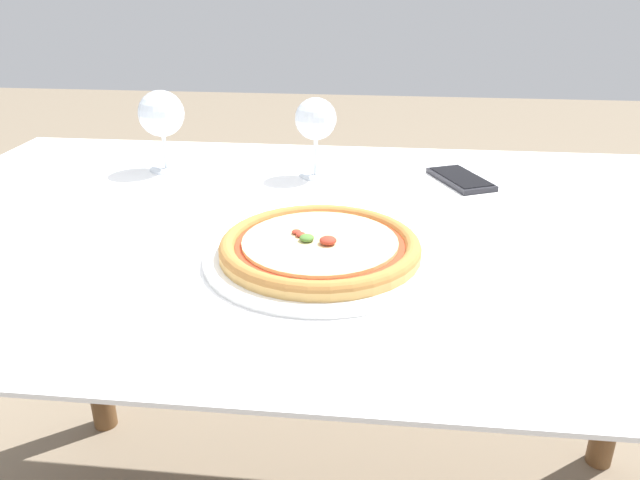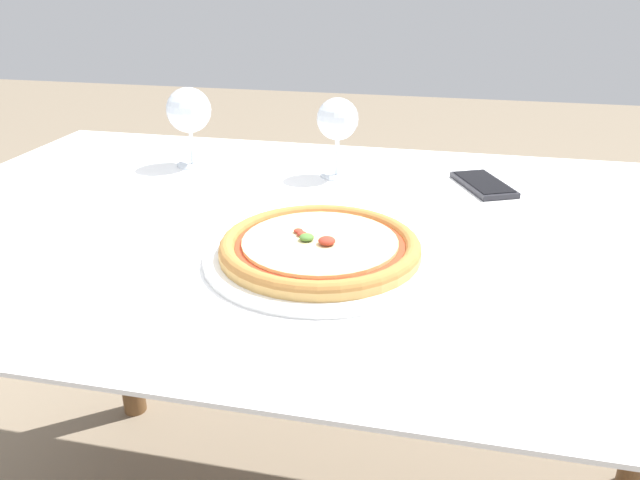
{
  "view_description": "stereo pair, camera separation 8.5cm",
  "coord_description": "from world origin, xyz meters",
  "px_view_note": "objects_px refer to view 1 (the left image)",
  "views": [
    {
      "loc": [
        0.08,
        -0.91,
        1.12
      ],
      "look_at": [
        -0.01,
        -0.13,
        0.78
      ],
      "focal_mm": 35.0,
      "sensor_mm": 36.0,
      "label": 1
    },
    {
      "loc": [
        0.16,
        -0.89,
        1.12
      ],
      "look_at": [
        -0.01,
        -0.13,
        0.78
      ],
      "focal_mm": 35.0,
      "sensor_mm": 36.0,
      "label": 2
    }
  ],
  "objects_px": {
    "dining_table": "(332,272)",
    "wine_glass_far_right": "(161,115)",
    "pizza_plate": "(320,249)",
    "cell_phone": "(461,179)",
    "wine_glass_far_left": "(316,121)"
  },
  "relations": [
    {
      "from": "dining_table",
      "to": "wine_glass_far_right",
      "type": "xyz_separation_m",
      "value": [
        -0.35,
        0.24,
        0.19
      ]
    },
    {
      "from": "pizza_plate",
      "to": "cell_phone",
      "type": "height_order",
      "value": "pizza_plate"
    },
    {
      "from": "wine_glass_far_left",
      "to": "wine_glass_far_right",
      "type": "height_order",
      "value": "wine_glass_far_right"
    },
    {
      "from": "dining_table",
      "to": "wine_glass_far_left",
      "type": "bearing_deg",
      "value": 102.85
    },
    {
      "from": "wine_glass_far_left",
      "to": "cell_phone",
      "type": "relative_size",
      "value": 0.94
    },
    {
      "from": "pizza_plate",
      "to": "wine_glass_far_right",
      "type": "height_order",
      "value": "wine_glass_far_right"
    },
    {
      "from": "dining_table",
      "to": "cell_phone",
      "type": "distance_m",
      "value": 0.33
    },
    {
      "from": "pizza_plate",
      "to": "cell_phone",
      "type": "relative_size",
      "value": 2.0
    },
    {
      "from": "wine_glass_far_right",
      "to": "cell_phone",
      "type": "relative_size",
      "value": 0.98
    },
    {
      "from": "dining_table",
      "to": "wine_glass_far_right",
      "type": "distance_m",
      "value": 0.47
    },
    {
      "from": "wine_glass_far_left",
      "to": "cell_phone",
      "type": "distance_m",
      "value": 0.29
    },
    {
      "from": "dining_table",
      "to": "wine_glass_far_left",
      "type": "distance_m",
      "value": 0.31
    },
    {
      "from": "wine_glass_far_right",
      "to": "cell_phone",
      "type": "distance_m",
      "value": 0.58
    },
    {
      "from": "wine_glass_far_left",
      "to": "cell_phone",
      "type": "xyz_separation_m",
      "value": [
        0.27,
        -0.0,
        -0.1
      ]
    },
    {
      "from": "pizza_plate",
      "to": "wine_glass_far_left",
      "type": "relative_size",
      "value": 2.12
    }
  ]
}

